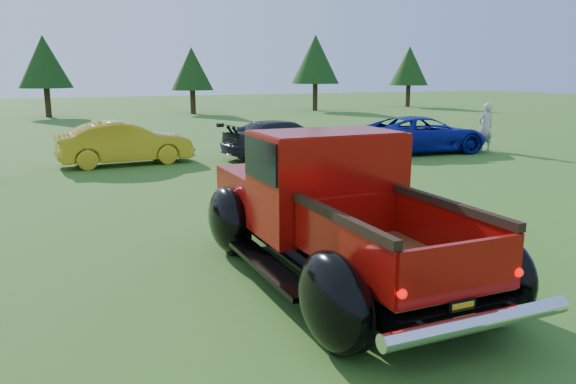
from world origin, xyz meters
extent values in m
plane|color=#38631C|center=(0.00, 0.00, 0.00)|extent=(120.00, 120.00, 0.00)
cylinder|color=#332114|center=(-3.00, 31.00, 0.90)|extent=(0.36, 0.36, 1.80)
cone|color=black|center=(-3.00, 31.00, 3.40)|extent=(3.20, 3.20, 3.20)
cylinder|color=#332114|center=(6.00, 30.00, 0.79)|extent=(0.36, 0.36, 1.58)
cone|color=black|center=(6.00, 30.00, 2.99)|extent=(2.82, 2.82, 2.82)
cylinder|color=#332114|center=(15.00, 29.50, 0.97)|extent=(0.36, 0.36, 1.94)
cone|color=black|center=(15.00, 29.50, 3.67)|extent=(3.46, 3.46, 3.46)
cylinder|color=#332114|center=(24.00, 30.50, 0.86)|extent=(0.36, 0.36, 1.73)
cone|color=black|center=(24.00, 30.50, 3.26)|extent=(3.07, 3.07, 3.07)
cylinder|color=black|center=(-1.37, -2.93, 0.43)|extent=(0.27, 0.86, 0.86)
cylinder|color=black|center=(0.45, -2.96, 0.43)|extent=(0.27, 0.86, 0.86)
cylinder|color=black|center=(-1.31, 0.50, 0.43)|extent=(0.27, 0.86, 0.86)
cylinder|color=black|center=(0.51, 0.47, 0.43)|extent=(0.27, 0.86, 0.86)
cube|color=black|center=(-0.43, -1.18, 0.48)|extent=(1.59, 5.06, 0.21)
cube|color=#910B07|center=(-0.40, 0.59, 0.92)|extent=(1.85, 1.64, 0.66)
cube|color=silver|center=(-0.39, 1.41, 0.91)|extent=(1.71, 0.09, 0.54)
cube|color=#910B07|center=(-0.43, -0.80, 1.29)|extent=(1.93, 1.27, 1.39)
cube|color=black|center=(-0.43, -0.80, 1.66)|extent=(1.97, 1.16, 0.54)
cube|color=#910B07|center=(-0.43, -0.80, 1.95)|extent=(1.84, 1.16, 0.09)
cube|color=brown|center=(-0.46, -2.52, 0.66)|extent=(1.48, 2.17, 0.05)
cube|color=#910B07|center=(-1.18, -2.50, 0.94)|extent=(0.09, 2.14, 0.56)
cube|color=#910B07|center=(0.27, -2.53, 0.94)|extent=(0.09, 2.14, 0.56)
cube|color=#910B07|center=(-0.44, -1.44, 0.94)|extent=(1.45, 0.08, 0.56)
cube|color=#910B07|center=(-0.47, -3.59, 0.94)|extent=(1.45, 0.09, 0.56)
cube|color=black|center=(-1.18, -2.50, 1.27)|extent=(0.13, 2.14, 0.10)
cube|color=black|center=(0.27, -2.53, 1.27)|extent=(0.13, 2.14, 0.10)
ellipsoid|color=black|center=(-1.48, -2.93, 0.56)|extent=(0.51, 1.14, 0.94)
ellipsoid|color=black|center=(0.55, -2.96, 0.56)|extent=(0.51, 1.14, 0.94)
ellipsoid|color=black|center=(-1.42, 0.50, 0.56)|extent=(0.51, 1.14, 0.94)
ellipsoid|color=black|center=(0.61, 0.46, 0.56)|extent=(0.51, 1.14, 0.94)
cube|color=black|center=(-1.45, -1.21, 0.35)|extent=(0.38, 2.25, 0.06)
cube|color=black|center=(0.58, -1.25, 0.35)|extent=(0.38, 2.25, 0.06)
cylinder|color=silver|center=(-0.48, -3.85, 0.54)|extent=(2.09, 0.21, 0.17)
cube|color=black|center=(-0.48, -3.63, 0.59)|extent=(0.32, 0.02, 0.16)
cube|color=gold|center=(-0.48, -3.64, 0.59)|extent=(0.26, 0.02, 0.11)
sphere|color=#CC0505|center=(-1.16, -3.61, 0.84)|extent=(0.10, 0.10, 0.10)
sphere|color=#CC0505|center=(0.21, -3.63, 0.84)|extent=(0.10, 0.10, 0.10)
imported|color=gold|center=(-1.50, 10.07, 0.65)|extent=(4.04, 1.59, 1.31)
imported|color=black|center=(3.50, 9.37, 0.61)|extent=(4.41, 2.26, 1.23)
imported|color=navy|center=(8.39, 8.41, 0.63)|extent=(4.76, 2.60, 1.27)
imported|color=#B4AA9C|center=(10.72, 7.87, 0.85)|extent=(0.64, 0.44, 1.69)
camera|label=1|loc=(-4.03, -7.45, 2.77)|focal=35.00mm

